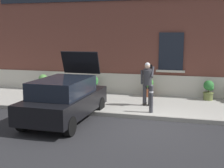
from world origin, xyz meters
TOP-DOWN VIEW (x-y plane):
  - ground_plane at (0.00, 0.00)m, footprint 80.00×80.00m
  - sidewalk at (0.00, 2.80)m, footprint 24.00×3.60m
  - curb_edge at (0.00, 0.94)m, footprint 24.00×0.12m
  - building_facade at (0.01, 5.29)m, footprint 24.00×1.52m
  - hatchback_car_black at (-2.91, 0.00)m, footprint 1.85×4.10m
  - bollard_near_person at (-0.12, 1.35)m, footprint 0.15×0.15m
  - person_on_phone at (-0.43, 2.35)m, footprint 0.51×0.50m
  - planter_cream at (-5.86, 4.01)m, footprint 0.44×0.44m
  - planter_charcoal at (-3.25, 4.11)m, footprint 0.44×0.44m
  - planter_terracotta at (-0.64, 4.16)m, footprint 0.44×0.44m
  - planter_olive at (1.98, 4.12)m, footprint 0.44×0.44m

SIDE VIEW (x-z plane):
  - ground_plane at x=0.00m, z-range 0.00..0.00m
  - sidewalk at x=0.00m, z-range 0.00..0.15m
  - curb_edge at x=0.00m, z-range 0.00..0.15m
  - planter_cream at x=-5.86m, z-range 0.18..1.04m
  - planter_charcoal at x=-3.25m, z-range 0.18..1.04m
  - planter_terracotta at x=-0.64m, z-range 0.18..1.04m
  - planter_olive at x=1.98m, z-range 0.18..1.04m
  - bollard_near_person at x=-0.12m, z-range 0.19..1.24m
  - hatchback_car_black at x=-2.91m, z-range -0.37..1.97m
  - person_on_phone at x=-0.43m, z-range 0.28..2.02m
  - building_facade at x=0.01m, z-range -0.02..7.48m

